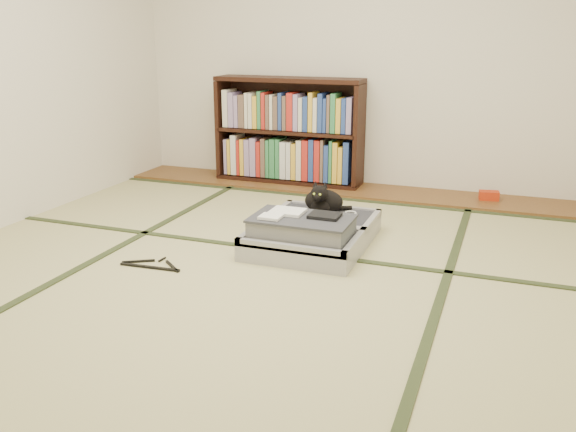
% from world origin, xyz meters
% --- Properties ---
extents(floor, '(4.50, 4.50, 0.00)m').
position_xyz_m(floor, '(0.00, 0.00, 0.00)').
color(floor, tan).
rests_on(floor, ground).
extents(wood_strip, '(4.00, 0.50, 0.02)m').
position_xyz_m(wood_strip, '(0.00, 2.00, 0.01)').
color(wood_strip, brown).
rests_on(wood_strip, ground).
extents(red_item, '(0.16, 0.11, 0.07)m').
position_xyz_m(red_item, '(1.13, 2.03, 0.06)').
color(red_item, '#B82C0E').
rests_on(red_item, wood_strip).
extents(tatami_borders, '(4.00, 4.50, 0.01)m').
position_xyz_m(tatami_borders, '(0.00, 0.49, 0.00)').
color(tatami_borders, '#2D381E').
rests_on(tatami_borders, ground).
extents(bookcase, '(1.30, 0.30, 0.92)m').
position_xyz_m(bookcase, '(-0.58, 2.07, 0.45)').
color(bookcase, black).
rests_on(bookcase, wood_strip).
extents(suitcase, '(0.68, 0.91, 0.27)m').
position_xyz_m(suitcase, '(0.13, 0.55, 0.09)').
color(suitcase, '#A2A1A6').
rests_on(suitcase, floor).
extents(cat, '(0.30, 0.30, 0.24)m').
position_xyz_m(cat, '(0.12, 0.84, 0.22)').
color(cat, black).
rests_on(cat, suitcase).
extents(cable_coil, '(0.09, 0.09, 0.02)m').
position_xyz_m(cable_coil, '(0.30, 0.88, 0.14)').
color(cable_coil, white).
rests_on(cable_coil, suitcase).
extents(hanger, '(0.39, 0.19, 0.01)m').
position_xyz_m(hanger, '(-0.62, -0.10, 0.01)').
color(hanger, black).
rests_on(hanger, floor).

